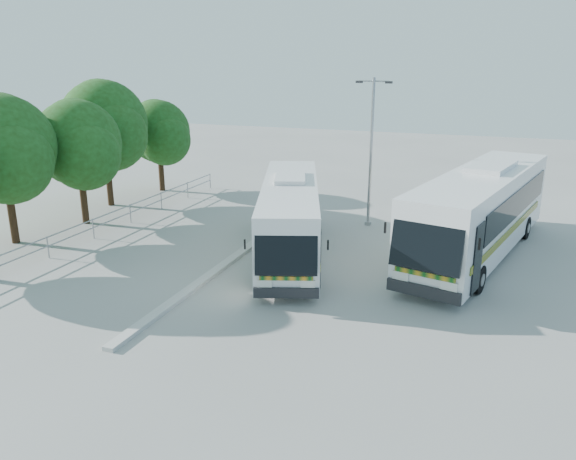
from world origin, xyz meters
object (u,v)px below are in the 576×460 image
at_px(tree_far_e, 160,132).
at_px(coach_main, 290,216).
at_px(lamppost, 371,146).
at_px(tree_far_b, 3,147).
at_px(tree_far_c, 79,143).
at_px(tree_far_d, 105,124).
at_px(coach_adjacent, 480,211).

relative_size(tree_far_e, coach_main, 0.51).
bearing_deg(lamppost, tree_far_b, -143.83).
bearing_deg(tree_far_c, lamppost, 19.16).
bearing_deg(tree_far_d, lamppost, 4.51).
relative_size(tree_far_b, tree_far_e, 1.17).
xyz_separation_m(tree_far_b, lamppost, (15.02, 8.81, -0.40)).
xyz_separation_m(coach_main, lamppost, (2.29, 5.71, 2.41)).
bearing_deg(tree_far_e, tree_far_c, -86.46).
bearing_deg(coach_adjacent, tree_far_c, -161.31).
xyz_separation_m(tree_far_c, tree_far_d, (-1.19, 3.70, 0.56)).
bearing_deg(tree_far_e, tree_far_b, -91.83).
relative_size(tree_far_c, tree_far_e, 1.10).
xyz_separation_m(tree_far_e, lamppost, (14.63, -3.29, 0.28)).
bearing_deg(lamppost, tree_far_e, 173.09).
bearing_deg(tree_far_e, coach_main, -36.11).
relative_size(tree_far_b, coach_adjacent, 0.51).
distance_m(tree_far_c, coach_adjacent, 19.92).
relative_size(coach_adjacent, lamppost, 1.81).
relative_size(tree_far_d, coach_adjacent, 0.54).
bearing_deg(coach_main, lamppost, 49.21).
distance_m(coach_adjacent, lamppost, 6.71).
relative_size(tree_far_d, lamppost, 0.97).
xyz_separation_m(tree_far_c, coach_adjacent, (19.71, 1.86, -2.22)).
xyz_separation_m(tree_far_b, coach_adjacent, (20.61, 5.76, -2.53)).
bearing_deg(tree_far_b, coach_adjacent, 15.62).
bearing_deg(tree_far_e, tree_far_d, -98.63).
distance_m(tree_far_c, tree_far_d, 3.93).
bearing_deg(tree_far_d, coach_main, -19.07).
relative_size(tree_far_e, lamppost, 0.78).
distance_m(tree_far_b, tree_far_d, 7.61).
relative_size(tree_far_b, lamppost, 0.92).
distance_m(coach_main, coach_adjacent, 8.32).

